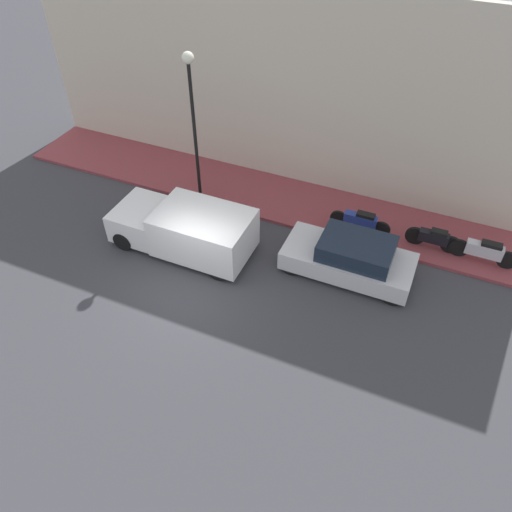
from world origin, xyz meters
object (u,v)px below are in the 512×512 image
motorcycle_blue (361,221)px  streetlamp (192,103)px  delivery_van (184,228)px  motorcycle_black (434,238)px  parked_car (350,258)px  scooter_silver (484,251)px

motorcycle_blue → streetlamp: size_ratio=0.39×
delivery_van → streetlamp: size_ratio=0.87×
motorcycle_blue → motorcycle_black: bearing=-87.9°
delivery_van → motorcycle_blue: (3.07, -5.22, -0.27)m
delivery_van → streetlamp: streetlamp is taller
parked_car → scooter_silver: bearing=-61.3°
parked_car → delivery_van: 5.51m
scooter_silver → motorcycle_blue: bearing=90.8°
motorcycle_blue → motorcycle_black: 2.47m
streetlamp → motorcycle_blue: bearing=-85.8°
delivery_van → scooter_silver: bearing=-71.4°
scooter_silver → motorcycle_blue: size_ratio=1.01×
scooter_silver → motorcycle_blue: 4.07m
scooter_silver → motorcycle_black: size_ratio=1.18×
delivery_van → scooter_silver: (3.13, -9.29, -0.25)m
delivery_van → motorcycle_blue: bearing=-59.5°
parked_car → streetlamp: bearing=75.6°
delivery_van → motorcycle_blue: delivery_van is taller
parked_car → scooter_silver: (2.12, -3.88, -0.06)m
motorcycle_blue → streetlamp: streetlamp is taller
motorcycle_black → motorcycle_blue: bearing=92.1°
parked_car → scooter_silver: parked_car is taller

